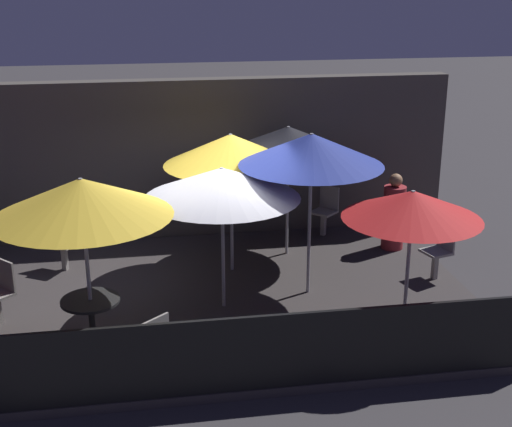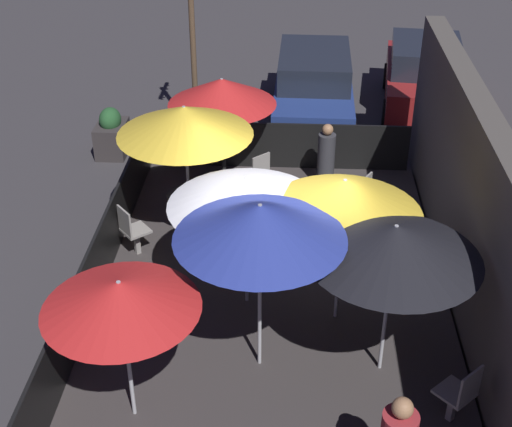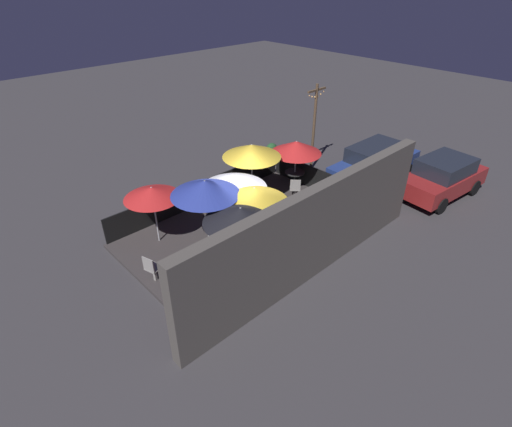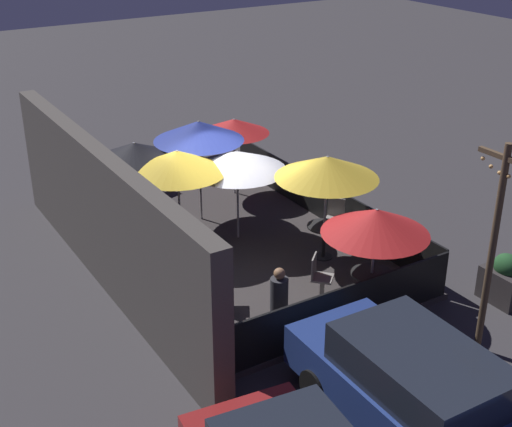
{
  "view_description": "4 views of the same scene",
  "coord_description": "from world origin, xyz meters",
  "px_view_note": "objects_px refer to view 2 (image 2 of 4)",
  "views": [
    {
      "loc": [
        -0.79,
        -9.79,
        4.79
      ],
      "look_at": [
        0.87,
        0.26,
        1.31
      ],
      "focal_mm": 50.0,
      "sensor_mm": 36.0,
      "label": 1
    },
    {
      "loc": [
        8.71,
        0.25,
        6.85
      ],
      "look_at": [
        -0.18,
        -0.25,
        1.37
      ],
      "focal_mm": 50.0,
      "sensor_mm": 36.0,
      "label": 2
    },
    {
      "loc": [
        7.69,
        8.6,
        7.99
      ],
      "look_at": [
        -0.05,
        0.35,
        0.95
      ],
      "focal_mm": 28.0,
      "sensor_mm": 36.0,
      "label": 3
    },
    {
      "loc": [
        -12.46,
        7.0,
        7.52
      ],
      "look_at": [
        -0.97,
        -0.07,
        1.28
      ],
      "focal_mm": 50.0,
      "sensor_mm": 36.0,
      "label": 4
    }
  ],
  "objects_px": {
    "patio_chair_4": "(257,173)",
    "light_post": "(193,42)",
    "patio_umbrella_2": "(344,196)",
    "parked_car_0": "(314,85)",
    "patio_umbrella_5": "(395,242)",
    "patron_0": "(326,158)",
    "dining_table_1": "(189,203)",
    "patio_umbrella_4": "(246,192)",
    "patio_chair_2": "(460,393)",
    "patio_umbrella_0": "(222,91)",
    "dining_table_0": "(223,151)",
    "patio_umbrella_1": "(185,120)",
    "patio_umbrella_6": "(260,222)",
    "patio_chair_0": "(359,196)",
    "parked_car_1": "(424,75)",
    "patio_umbrella_3": "(120,295)",
    "patio_chair_1": "(132,229)",
    "planter_box": "(112,134)"
  },
  "relations": [
    {
      "from": "patio_umbrella_3",
      "to": "patio_umbrella_5",
      "type": "xyz_separation_m",
      "value": [
        -0.97,
        3.1,
        0.18
      ]
    },
    {
      "from": "patron_0",
      "to": "patio_umbrella_1",
      "type": "bearing_deg",
      "value": -93.64
    },
    {
      "from": "patio_umbrella_4",
      "to": "patio_chair_2",
      "type": "height_order",
      "value": "patio_umbrella_4"
    },
    {
      "from": "patio_umbrella_1",
      "to": "planter_box",
      "type": "height_order",
      "value": "patio_umbrella_1"
    },
    {
      "from": "patio_umbrella_6",
      "to": "dining_table_1",
      "type": "height_order",
      "value": "patio_umbrella_6"
    },
    {
      "from": "patio_umbrella_0",
      "to": "patio_umbrella_1",
      "type": "xyz_separation_m",
      "value": [
        2.04,
        -0.39,
        0.32
      ]
    },
    {
      "from": "patio_chair_1",
      "to": "patio_umbrella_3",
      "type": "bearing_deg",
      "value": -118.78
    },
    {
      "from": "patio_umbrella_5",
      "to": "patron_0",
      "type": "height_order",
      "value": "patio_umbrella_5"
    },
    {
      "from": "dining_table_1",
      "to": "patio_chair_2",
      "type": "relative_size",
      "value": 0.84
    },
    {
      "from": "patio_umbrella_3",
      "to": "patio_chair_0",
      "type": "relative_size",
      "value": 2.22
    },
    {
      "from": "dining_table_1",
      "to": "patron_0",
      "type": "distance_m",
      "value": 2.98
    },
    {
      "from": "dining_table_1",
      "to": "patio_chair_0",
      "type": "relative_size",
      "value": 0.84
    },
    {
      "from": "dining_table_0",
      "to": "patio_umbrella_0",
      "type": "bearing_deg",
      "value": -153.43
    },
    {
      "from": "patio_umbrella_2",
      "to": "parked_car_0",
      "type": "height_order",
      "value": "patio_umbrella_2"
    },
    {
      "from": "patio_umbrella_5",
      "to": "patron_0",
      "type": "relative_size",
      "value": 1.77
    },
    {
      "from": "dining_table_1",
      "to": "parked_car_1",
      "type": "distance_m",
      "value": 7.62
    },
    {
      "from": "patio_umbrella_6",
      "to": "patio_chair_2",
      "type": "height_order",
      "value": "patio_umbrella_6"
    },
    {
      "from": "dining_table_0",
      "to": "parked_car_0",
      "type": "distance_m",
      "value": 3.59
    },
    {
      "from": "patio_umbrella_1",
      "to": "patio_chair_4",
      "type": "distance_m",
      "value": 2.33
    },
    {
      "from": "parked_car_1",
      "to": "light_post",
      "type": "bearing_deg",
      "value": -63.57
    },
    {
      "from": "patio_umbrella_0",
      "to": "dining_table_0",
      "type": "distance_m",
      "value": 1.23
    },
    {
      "from": "dining_table_1",
      "to": "patio_chair_2",
      "type": "bearing_deg",
      "value": 43.01
    },
    {
      "from": "patio_umbrella_1",
      "to": "patio_chair_1",
      "type": "xyz_separation_m",
      "value": [
        0.71,
        -0.84,
        -1.62
      ]
    },
    {
      "from": "patio_umbrella_3",
      "to": "patio_umbrella_1",
      "type": "bearing_deg",
      "value": 177.92
    },
    {
      "from": "patio_umbrella_0",
      "to": "patio_chair_4",
      "type": "height_order",
      "value": "patio_umbrella_0"
    },
    {
      "from": "dining_table_0",
      "to": "light_post",
      "type": "height_order",
      "value": "light_post"
    },
    {
      "from": "dining_table_0",
      "to": "patron_0",
      "type": "height_order",
      "value": "patron_0"
    },
    {
      "from": "patio_umbrella_3",
      "to": "parked_car_0",
      "type": "xyz_separation_m",
      "value": [
        -9.26,
        2.31,
        -1.11
      ]
    },
    {
      "from": "dining_table_1",
      "to": "patio_umbrella_6",
      "type": "bearing_deg",
      "value": 23.27
    },
    {
      "from": "patio_umbrella_1",
      "to": "patio_umbrella_6",
      "type": "xyz_separation_m",
      "value": [
        3.14,
        1.35,
        0.14
      ]
    },
    {
      "from": "light_post",
      "to": "parked_car_0",
      "type": "bearing_deg",
      "value": 113.2
    },
    {
      "from": "dining_table_0",
      "to": "patio_chair_0",
      "type": "height_order",
      "value": "patio_chair_0"
    },
    {
      "from": "patio_chair_4",
      "to": "light_post",
      "type": "bearing_deg",
      "value": -14.85
    },
    {
      "from": "patio_umbrella_3",
      "to": "patio_umbrella_4",
      "type": "height_order",
      "value": "patio_umbrella_4"
    },
    {
      "from": "patio_umbrella_5",
      "to": "parked_car_1",
      "type": "relative_size",
      "value": 0.56
    },
    {
      "from": "dining_table_0",
      "to": "light_post",
      "type": "xyz_separation_m",
      "value": [
        -2.02,
        -0.79,
        1.49
      ]
    },
    {
      "from": "patio_umbrella_0",
      "to": "patio_umbrella_5",
      "type": "xyz_separation_m",
      "value": [
        5.18,
        2.57,
        0.24
      ]
    },
    {
      "from": "patio_umbrella_4",
      "to": "patio_umbrella_0",
      "type": "bearing_deg",
      "value": -169.61
    },
    {
      "from": "patio_chair_0",
      "to": "patio_chair_4",
      "type": "xyz_separation_m",
      "value": [
        -0.73,
        -1.82,
        -0.01
      ]
    },
    {
      "from": "patio_umbrella_4",
      "to": "patio_chair_2",
      "type": "distance_m",
      "value": 3.75
    },
    {
      "from": "dining_table_1",
      "to": "patio_umbrella_5",
      "type": "bearing_deg",
      "value": 43.24
    },
    {
      "from": "patio_umbrella_6",
      "to": "parked_car_0",
      "type": "bearing_deg",
      "value": 174.44
    },
    {
      "from": "patio_chair_0",
      "to": "parked_car_0",
      "type": "relative_size",
      "value": 0.2
    },
    {
      "from": "patio_umbrella_2",
      "to": "patio_umbrella_5",
      "type": "height_order",
      "value": "patio_umbrella_2"
    },
    {
      "from": "patio_chair_2",
      "to": "patio_chair_0",
      "type": "bearing_deg",
      "value": -32.25
    },
    {
      "from": "patio_chair_0",
      "to": "parked_car_1",
      "type": "bearing_deg",
      "value": -78.74
    },
    {
      "from": "patio_umbrella_4",
      "to": "parked_car_1",
      "type": "bearing_deg",
      "value": 154.73
    },
    {
      "from": "patio_umbrella_2",
      "to": "patio_umbrella_5",
      "type": "xyz_separation_m",
      "value": [
        1.03,
        0.55,
        -0.01
      ]
    },
    {
      "from": "patio_umbrella_5",
      "to": "parked_car_0",
      "type": "distance_m",
      "value": 8.43
    },
    {
      "from": "patio_umbrella_4",
      "to": "patio_chair_2",
      "type": "bearing_deg",
      "value": 50.21
    }
  ]
}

